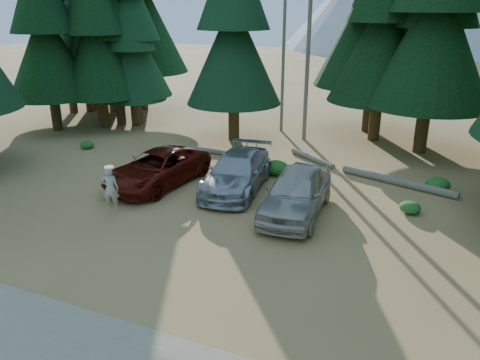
{
  "coord_description": "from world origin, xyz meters",
  "views": [
    {
      "loc": [
        8.39,
        -12.92,
        7.78
      ],
      "look_at": [
        1.4,
        3.15,
        1.25
      ],
      "focal_mm": 35.0,
      "sensor_mm": 36.0,
      "label": 1
    }
  ],
  "objects": [
    {
      "name": "gravel_strip",
      "position": [
        0.0,
        -6.5,
        0.01
      ],
      "size": [
        26.0,
        3.5,
        0.01
      ],
      "primitive_type": "cube",
      "color": "tan",
      "rests_on": "ground"
    },
    {
      "name": "shrub_edge_east",
      "position": [
        7.81,
        5.5,
        0.23
      ],
      "size": [
        0.84,
        0.84,
        0.46
      ],
      "primitive_type": "ellipsoid",
      "color": "#23661E",
      "rests_on": "ground"
    },
    {
      "name": "silver_minivan_center",
      "position": [
        0.41,
        5.11,
        0.82
      ],
      "size": [
        3.01,
        5.88,
        1.63
      ],
      "primitive_type": "imported",
      "rotation": [
        0.0,
        0.0,
        0.13
      ],
      "color": "#A8ABB0",
      "rests_on": "ground"
    },
    {
      "name": "log_right",
      "position": [
        6.99,
        8.53,
        0.18
      ],
      "size": [
        5.35,
        1.94,
        0.35
      ],
      "primitive_type": "cylinder",
      "rotation": [
        0.0,
        1.57,
        -0.3
      ],
      "color": "gray",
      "rests_on": "ground"
    },
    {
      "name": "ground",
      "position": [
        0.0,
        0.0,
        0.0
      ],
      "size": [
        160.0,
        160.0,
        0.0
      ],
      "primitive_type": "plane",
      "color": "olive",
      "rests_on": "ground"
    },
    {
      "name": "shrub_far_left",
      "position": [
        -4.57,
        6.79,
        0.27
      ],
      "size": [
        0.98,
        0.98,
        0.54
      ],
      "primitive_type": "ellipsoid",
      "color": "#23661E",
      "rests_on": "ground"
    },
    {
      "name": "frisbee_player",
      "position": [
        -3.04,
        0.64,
        1.09
      ],
      "size": [
        0.78,
        0.67,
        1.81
      ],
      "rotation": [
        0.0,
        0.0,
        3.56
      ],
      "color": "beige",
      "rests_on": "ground"
    },
    {
      "name": "snag_front",
      "position": [
        0.8,
        14.5,
        6.0
      ],
      "size": [
        0.24,
        0.24,
        12.0
      ],
      "primitive_type": "cylinder",
      "color": "gray",
      "rests_on": "ground"
    },
    {
      "name": "log_left",
      "position": [
        -2.88,
        9.49,
        0.15
      ],
      "size": [
        4.13,
        0.38,
        0.29
      ],
      "primitive_type": "cylinder",
      "rotation": [
        0.0,
        1.57,
        -0.02
      ],
      "color": "gray",
      "rests_on": "ground"
    },
    {
      "name": "log_mid",
      "position": [
        2.42,
        10.5,
        0.14
      ],
      "size": [
        2.86,
        2.12,
        0.27
      ],
      "primitive_type": "cylinder",
      "rotation": [
        0.0,
        1.57,
        -0.61
      ],
      "color": "gray",
      "rests_on": "ground"
    },
    {
      "name": "snag_back",
      "position": [
        -1.2,
        16.0,
        5.0
      ],
      "size": [
        0.2,
        0.2,
        10.0
      ],
      "primitive_type": "cylinder",
      "color": "gray",
      "rests_on": "ground"
    },
    {
      "name": "silver_minivan_right",
      "position": [
        3.63,
        3.62,
        0.91
      ],
      "size": [
        2.46,
        5.46,
        1.82
      ],
      "primitive_type": "imported",
      "rotation": [
        0.0,
        0.0,
        0.06
      ],
      "color": "#BCB6A7",
      "rests_on": "ground"
    },
    {
      "name": "red_pickup",
      "position": [
        -3.19,
        4.2,
        0.79
      ],
      "size": [
        3.18,
        5.9,
        1.57
      ],
      "primitive_type": "imported",
      "rotation": [
        0.0,
        0.0,
        -0.1
      ],
      "color": "#5C0F07",
      "rests_on": "ground"
    },
    {
      "name": "shrub_center_right",
      "position": [
        -0.28,
        7.82,
        0.29
      ],
      "size": [
        1.07,
        1.07,
        0.59
      ],
      "primitive_type": "ellipsoid",
      "color": "#23661E",
      "rests_on": "ground"
    },
    {
      "name": "shrub_far_right",
      "position": [
        8.73,
        8.58,
        0.29
      ],
      "size": [
        1.07,
        1.07,
        0.59
      ],
      "primitive_type": "ellipsoid",
      "color": "#23661E",
      "rests_on": "ground"
    },
    {
      "name": "shrub_right",
      "position": [
        1.37,
        7.7,
        0.33
      ],
      "size": [
        1.22,
        1.22,
        0.67
      ],
      "primitive_type": "ellipsoid",
      "color": "#23661E",
      "rests_on": "ground"
    },
    {
      "name": "shrub_center_left",
      "position": [
        1.25,
        8.04,
        0.29
      ],
      "size": [
        1.05,
        1.05,
        0.58
      ],
      "primitive_type": "ellipsoid",
      "color": "#23661E",
      "rests_on": "ground"
    },
    {
      "name": "forest_belt_north",
      "position": [
        0.0,
        15.0,
        0.0
      ],
      "size": [
        36.0,
        7.0,
        22.0
      ],
      "primitive_type": null,
      "color": "black",
      "rests_on": "ground"
    },
    {
      "name": "shrub_left",
      "position": [
        -4.56,
        8.67,
        0.25
      ],
      "size": [
        0.9,
        0.9,
        0.5
      ],
      "primitive_type": "ellipsoid",
      "color": "#23661E",
      "rests_on": "ground"
    },
    {
      "name": "shrub_edge_west",
      "position": [
        -10.21,
        7.52,
        0.22
      ],
      "size": [
        0.8,
        0.8,
        0.44
      ],
      "primitive_type": "ellipsoid",
      "color": "#23661E",
      "rests_on": "ground"
    }
  ]
}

